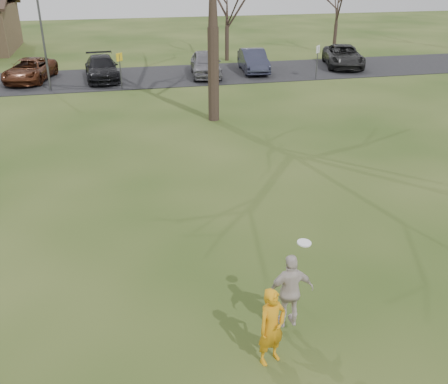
# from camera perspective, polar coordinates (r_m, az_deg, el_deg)

# --- Properties ---
(ground) EXTENTS (120.00, 120.00, 0.00)m
(ground) POSITION_cam_1_polar(r_m,az_deg,el_deg) (10.32, 5.14, -17.05)
(ground) COLOR #1E380F
(ground) RESTS_ON ground
(parking_strip) EXTENTS (62.00, 6.50, 0.04)m
(parking_strip) POSITION_cam_1_polar(r_m,az_deg,el_deg) (33.03, -8.29, 12.98)
(parking_strip) COLOR black
(parking_strip) RESTS_ON ground
(player_defender) EXTENTS (0.68, 0.57, 1.60)m
(player_defender) POSITION_cam_1_polar(r_m,az_deg,el_deg) (9.48, 5.50, -15.17)
(player_defender) COLOR orange
(player_defender) RESTS_ON ground
(car_2) EXTENTS (3.19, 5.15, 1.33)m
(car_2) POSITION_cam_1_polar(r_m,az_deg,el_deg) (33.49, -21.41, 12.92)
(car_2) COLOR #4A2211
(car_2) RESTS_ON parking_strip
(car_3) EXTENTS (2.21, 4.88, 1.39)m
(car_3) POSITION_cam_1_polar(r_m,az_deg,el_deg) (32.64, -13.88, 13.66)
(car_3) COLOR black
(car_3) RESTS_ON parking_strip
(car_4) EXTENTS (2.34, 4.74, 1.55)m
(car_4) POSITION_cam_1_polar(r_m,az_deg,el_deg) (32.75, -2.13, 14.54)
(car_4) COLOR slate
(car_4) RESTS_ON parking_strip
(car_5) EXTENTS (1.92, 4.48, 1.44)m
(car_5) POSITION_cam_1_polar(r_m,az_deg,el_deg) (34.06, 3.39, 14.83)
(car_5) COLOR #282A3C
(car_5) RESTS_ON parking_strip
(car_6) EXTENTS (3.71, 5.62, 1.43)m
(car_6) POSITION_cam_1_polar(r_m,az_deg,el_deg) (36.64, 13.55, 14.95)
(car_6) COLOR black
(car_6) RESTS_ON parking_strip
(catching_play) EXTENTS (0.95, 0.40, 1.92)m
(catching_play) POSITION_cam_1_polar(r_m,az_deg,el_deg) (10.01, 7.65, -11.19)
(catching_play) COLOR beige
(catching_play) RESTS_ON ground
(lamp_post) EXTENTS (0.34, 0.34, 6.27)m
(lamp_post) POSITION_cam_1_polar(r_m,az_deg,el_deg) (30.05, -20.38, 18.19)
(lamp_post) COLOR #47474C
(lamp_post) RESTS_ON ground
(sign_yellow) EXTENTS (0.35, 0.35, 2.08)m
(sign_yellow) POSITION_cam_1_polar(r_m,az_deg,el_deg) (29.72, -11.87, 14.17)
(sign_yellow) COLOR #47474C
(sign_yellow) RESTS_ON ground
(sign_white) EXTENTS (0.35, 0.35, 2.08)m
(sign_white) POSITION_cam_1_polar(r_m,az_deg,el_deg) (32.25, 10.69, 15.11)
(sign_white) COLOR #47474C
(sign_white) RESTS_ON ground
(small_tree_row) EXTENTS (55.00, 5.90, 8.50)m
(small_tree_row) POSITION_cam_1_polar(r_m,az_deg,el_deg) (38.02, -2.39, 20.71)
(small_tree_row) COLOR #352821
(small_tree_row) RESTS_ON ground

